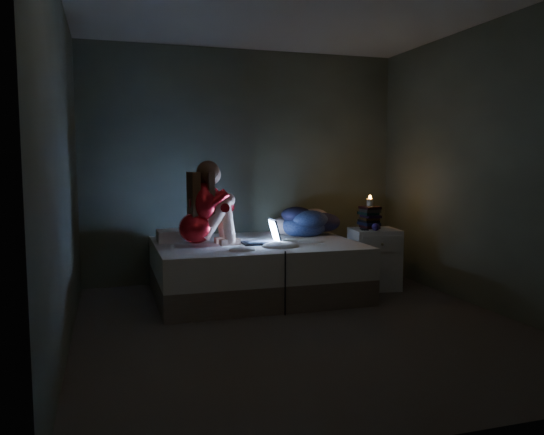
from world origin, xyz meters
name	(u,v)px	position (x,y,z in m)	size (l,w,h in m)	color
floor	(302,327)	(0.00, 0.00, -0.01)	(3.60, 3.80, 0.02)	#4A423C
wall_back	(244,166)	(0.00, 1.91, 1.30)	(3.60, 0.02, 2.60)	#636858
wall_front	(445,173)	(0.00, -1.91, 1.30)	(3.60, 0.02, 2.60)	#636858
wall_left	(61,169)	(-1.81, 0.00, 1.30)	(0.02, 3.80, 2.60)	#636858
wall_right	(491,167)	(1.81, 0.00, 1.30)	(0.02, 3.80, 2.60)	#636858
bed	(256,269)	(-0.09, 1.10, 0.27)	(1.99, 1.49, 0.55)	silver
pillow	(178,236)	(-0.83, 1.35, 0.61)	(0.41, 0.29, 0.12)	silver
woman	(196,203)	(-0.70, 1.01, 0.96)	(0.51, 0.33, 0.82)	#AA161E
laptop	(260,231)	(-0.09, 0.96, 0.67)	(0.36, 0.25, 0.25)	black
clothes_pile	(304,220)	(0.54, 1.41, 0.71)	(0.55, 0.44, 0.33)	#122048
nightstand	(374,259)	(1.20, 1.03, 0.32)	(0.48, 0.43, 0.64)	silver
book_stack	(370,216)	(1.18, 1.11, 0.77)	(0.19, 0.25, 0.25)	black
candle	(370,201)	(1.18, 1.11, 0.93)	(0.07, 0.07, 0.08)	beige
phone	(365,229)	(1.07, 0.99, 0.65)	(0.07, 0.14, 0.01)	black
blue_orb	(378,227)	(1.15, 0.87, 0.68)	(0.08, 0.08, 0.08)	navy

